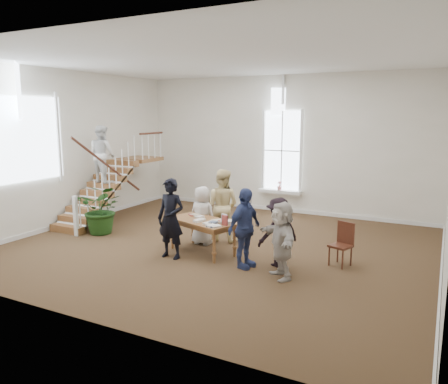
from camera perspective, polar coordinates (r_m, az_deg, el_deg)
The scene contains 12 objects.
ground at distance 10.98m, azimuth -0.61°, elevation -7.07°, with size 10.00×10.00×0.00m, color #3F2D18.
room_shell at distance 14.79m, azimuth 7.36°, elevation -1.02°, with size 10.49×10.00×10.00m.
staircase at distance 13.72m, azimuth -15.38°, elevation 2.98°, with size 1.10×4.10×2.92m.
library_table at distance 10.29m, azimuth -2.68°, elevation -4.14°, with size 1.88×1.34×0.86m.
police_officer at distance 9.97m, azimuth -6.96°, elevation -3.46°, with size 0.67×0.44×1.83m, color black.
elderly_woman at distance 10.98m, azimuth -2.85°, elevation -3.07°, with size 0.72×0.47×1.48m, color beige.
person_yellow at distance 11.23m, azimuth -0.25°, elevation -1.74°, with size 0.91×0.71×1.87m, color beige.
woman_cluster_a at distance 9.28m, azimuth 2.69°, elevation -4.76°, with size 1.01×0.42×1.73m, color navy.
woman_cluster_b at distance 9.50m, azimuth 7.13°, elevation -5.20°, with size 0.97×0.56×1.50m, color black.
woman_cluster_c at distance 8.80m, azimuth 7.51°, elevation -6.23°, with size 1.45×0.46×1.56m, color beige.
floor_plant at distance 12.39m, azimuth -15.64°, elevation -2.15°, with size 1.24×1.08×1.38m, color #193D13.
side_chair at distance 9.85m, azimuth 15.25°, elevation -6.25°, with size 0.53×0.53×0.95m.
Camera 1 is at (4.90, -9.27, 3.26)m, focal length 35.00 mm.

